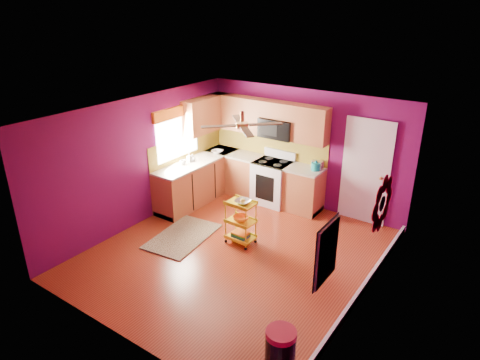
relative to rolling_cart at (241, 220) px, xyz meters
The scene contains 18 objects.
ground 0.60m from the rolling_cart, 70.02° to the right, with size 5.00×5.00×0.00m, color maroon.
room_envelope 1.23m from the rolling_cart, 66.26° to the right, with size 4.54×5.04×2.52m.
lower_cabinets 1.90m from the rolling_cart, 129.75° to the left, with size 2.81×2.31×0.94m.
electric_range 1.87m from the rolling_cart, 103.05° to the left, with size 0.76×0.66×1.13m.
upper_cabinetry 2.52m from the rolling_cart, 121.48° to the left, with size 2.80×2.30×1.26m.
left_window 2.54m from the rolling_cart, 161.54° to the left, with size 0.08×1.35×1.08m.
panel_door 2.64m from the rolling_cart, 55.03° to the left, with size 0.95×0.11×2.15m.
right_wall_art 2.64m from the rolling_cart, 16.35° to the right, with size 0.04×2.74×1.04m.
ceiling_fan 1.83m from the rolling_cart, 49.96° to the right, with size 1.01×1.01×0.26m.
shag_rug 1.21m from the rolling_cart, 156.12° to the right, with size 0.89×1.44×0.02m, color black.
rolling_cart is the anchor object (origin of this frame).
trash_can 3.08m from the rolling_cart, 46.90° to the right, with size 0.38×0.40×0.68m.
teal_kettle 2.04m from the rolling_cart, 74.40° to the left, with size 0.18×0.18×0.21m.
toaster 2.12m from the rolling_cart, 75.00° to the left, with size 0.22×0.15×0.18m, color beige.
soap_bottle_a 2.13m from the rolling_cart, 156.83° to the left, with size 0.09×0.09×0.20m, color #EA3F72.
soap_bottle_b 2.13m from the rolling_cart, 154.76° to the left, with size 0.12×0.12×0.15m, color white.
counter_dish 2.43m from the rolling_cart, 137.69° to the left, with size 0.24×0.24×0.06m, color white.
counter_cup 2.05m from the rolling_cart, 162.52° to the left, with size 0.13×0.13×0.10m, color white.
Camera 1 is at (3.73, -5.25, 4.10)m, focal length 32.00 mm.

